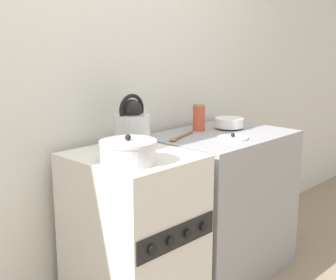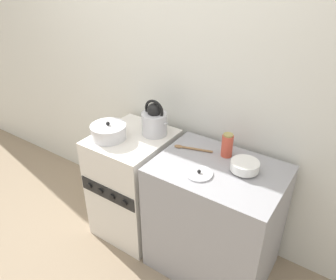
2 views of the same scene
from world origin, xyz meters
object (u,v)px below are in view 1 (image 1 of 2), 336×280
object	(u,v)px
stove	(134,239)
loose_pot_lid	(233,138)
storage_jar	(199,118)
enamel_bowl	(229,123)
cooking_pot	(128,152)
kettle	(132,126)

from	to	relation	value
stove	loose_pot_lid	size ratio (longest dim) A/B	5.15
storage_jar	loose_pot_lid	world-z (taller)	storage_jar
enamel_bowl	cooking_pot	bearing A→B (deg)	-170.22
stove	enamel_bowl	size ratio (longest dim) A/B	4.91
enamel_bowl	storage_jar	world-z (taller)	storage_jar
kettle	loose_pot_lid	size ratio (longest dim) A/B	1.60
stove	loose_pot_lid	bearing A→B (deg)	-11.08
kettle	storage_jar	bearing A→B (deg)	3.18
cooking_pot	enamel_bowl	world-z (taller)	cooking_pot
cooking_pot	storage_jar	distance (m)	0.85
cooking_pot	loose_pot_lid	world-z (taller)	cooking_pot
storage_jar	cooking_pot	bearing A→B (deg)	-161.51
kettle	storage_jar	distance (m)	0.57
cooking_pot	enamel_bowl	xyz separation A→B (m)	(0.98, 0.17, -0.02)
kettle	enamel_bowl	bearing A→B (deg)	-5.38
loose_pot_lid	storage_jar	bearing A→B (deg)	80.86
cooking_pot	loose_pot_lid	size ratio (longest dim) A/B	1.52
stove	cooking_pot	size ratio (longest dim) A/B	3.38
enamel_bowl	loose_pot_lid	world-z (taller)	enamel_bowl
cooking_pot	storage_jar	world-z (taller)	storage_jar
storage_jar	loose_pot_lid	distance (m)	0.30
enamel_bowl	loose_pot_lid	size ratio (longest dim) A/B	1.05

